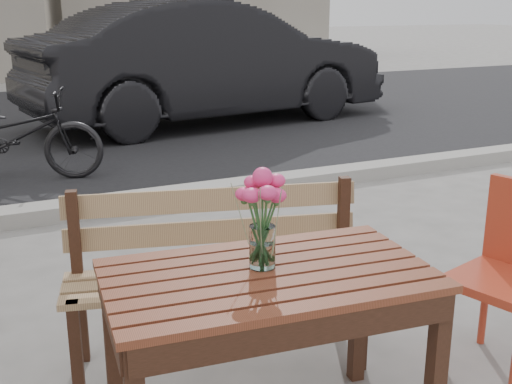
% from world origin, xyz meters
% --- Properties ---
extents(street, '(30.00, 8.12, 0.12)m').
position_xyz_m(street, '(0.00, 5.06, 0.03)').
color(street, black).
rests_on(street, ground).
extents(main_table, '(1.17, 0.76, 0.68)m').
position_xyz_m(main_table, '(-0.08, 0.02, 0.57)').
color(main_table, '#592D17').
rests_on(main_table, ground).
extents(main_bench, '(1.37, 0.71, 0.82)m').
position_xyz_m(main_bench, '(-0.01, 0.67, 0.50)').
color(main_bench, '#906A4A').
rests_on(main_bench, ground).
extents(main_vase, '(0.19, 0.19, 0.35)m').
position_xyz_m(main_vase, '(-0.08, 0.07, 0.90)').
color(main_vase, white).
rests_on(main_vase, main_table).
extents(parked_car, '(5.08, 2.39, 1.61)m').
position_xyz_m(parked_car, '(2.20, 6.39, 0.81)').
color(parked_car, black).
rests_on(parked_car, ground).
extents(bicycle, '(1.67, 1.01, 0.83)m').
position_xyz_m(bicycle, '(-0.51, 4.32, 0.41)').
color(bicycle, black).
rests_on(bicycle, ground).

